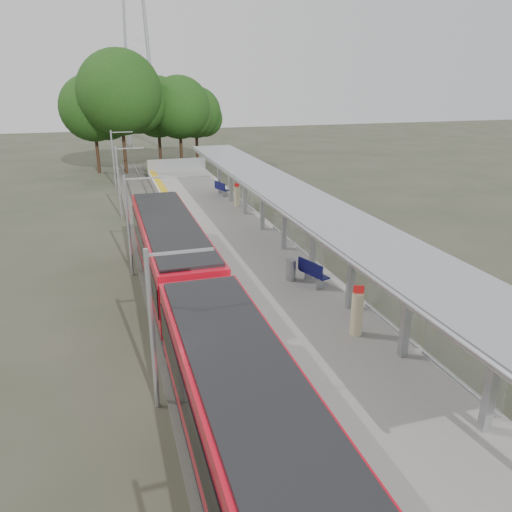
{
  "coord_description": "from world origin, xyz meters",
  "views": [
    {
      "loc": [
        -7.2,
        -6.92,
        10.04
      ],
      "look_at": [
        -0.91,
        13.77,
        2.3
      ],
      "focal_mm": 35.0,
      "sensor_mm": 36.0,
      "label": 1
    }
  ],
  "objects": [
    {
      "name": "litter_bin",
      "position": [
        0.73,
        13.56,
        1.51
      ],
      "size": [
        0.59,
        0.59,
        1.02
      ],
      "primitive_type": "cylinder",
      "rotation": [
        0.0,
        0.0,
        0.21
      ],
      "color": "#9EA0A5",
      "rests_on": "platform"
    },
    {
      "name": "trackbed",
      "position": [
        -4.5,
        20.0,
        0.12
      ],
      "size": [
        3.0,
        70.0,
        0.24
      ],
      "primitive_type": "cube",
      "color": "#59544C",
      "rests_on": "ground"
    },
    {
      "name": "catenary_masts",
      "position": [
        -6.22,
        19.0,
        2.91
      ],
      "size": [
        2.08,
        48.16,
        5.4
      ],
      "color": "#9EA0A5",
      "rests_on": "ground"
    },
    {
      "name": "bench_mid",
      "position": [
        1.52,
        12.8,
        1.59
      ],
      "size": [
        1.0,
        1.72,
        1.13
      ],
      "rotation": [
        0.0,
        0.0,
        0.32
      ],
      "color": "#101151",
      "rests_on": "platform"
    },
    {
      "name": "canopy",
      "position": [
        1.61,
        16.19,
        4.2
      ],
      "size": [
        3.27,
        38.0,
        3.66
      ],
      "color": "#9EA0A5",
      "rests_on": "platform"
    },
    {
      "name": "end_fence",
      "position": [
        0.0,
        44.95,
        1.6
      ],
      "size": [
        6.0,
        0.1,
        1.2
      ],
      "primitive_type": "cube",
      "color": "#9EA0A5",
      "rests_on": "platform"
    },
    {
      "name": "platform",
      "position": [
        0.0,
        20.0,
        0.5
      ],
      "size": [
        6.0,
        50.0,
        1.0
      ],
      "primitive_type": "cube",
      "color": "gray",
      "rests_on": "ground"
    },
    {
      "name": "info_pillar_near",
      "position": [
        1.18,
        7.86,
        1.85
      ],
      "size": [
        0.44,
        0.44,
        1.97
      ],
      "rotation": [
        0.0,
        0.0,
        -0.39
      ],
      "color": "beige",
      "rests_on": "platform"
    },
    {
      "name": "info_pillar_far",
      "position": [
        2.02,
        28.25,
        1.75
      ],
      "size": [
        0.39,
        0.39,
        1.73
      ],
      "rotation": [
        0.0,
        0.0,
        -0.02
      ],
      "color": "beige",
      "rests_on": "platform"
    },
    {
      "name": "tactile_strip",
      "position": [
        -2.55,
        20.0,
        1.01
      ],
      "size": [
        0.6,
        50.0,
        0.02
      ],
      "primitive_type": "cube",
      "color": "gold",
      "rests_on": "platform"
    },
    {
      "name": "train",
      "position": [
        -4.5,
        9.12,
        2.05
      ],
      "size": [
        2.74,
        27.6,
        3.62
      ],
      "color": "black",
      "rests_on": "ground"
    },
    {
      "name": "tree_cluster",
      "position": [
        -2.47,
        51.63,
        7.4
      ],
      "size": [
        18.52,
        14.12,
        12.99
      ],
      "color": "#382316",
      "rests_on": "ground"
    },
    {
      "name": "pylon",
      "position": [
        -1.0,
        73.0,
        19.0
      ],
      "size": [
        8.0,
        4.0,
        38.0
      ],
      "primitive_type": null,
      "color": "#9EA0A5",
      "rests_on": "ground"
    },
    {
      "name": "bench_far",
      "position": [
        1.75,
        32.26,
        1.56
      ],
      "size": [
        0.95,
        1.63,
        1.06
      ],
      "rotation": [
        0.0,
        0.0,
        0.32
      ],
      "color": "#101151",
      "rests_on": "platform"
    }
  ]
}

